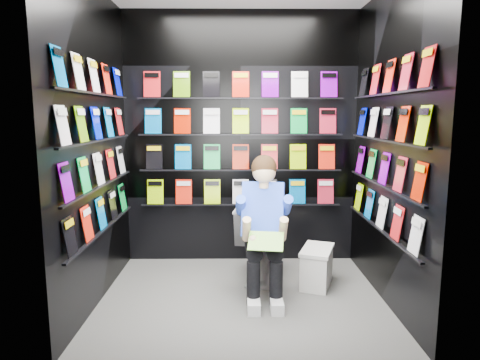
{
  "coord_description": "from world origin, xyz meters",
  "views": [
    {
      "loc": [
        -0.05,
        -3.47,
        1.57
      ],
      "look_at": [
        -0.02,
        0.15,
        1.0
      ],
      "focal_mm": 32.0,
      "sensor_mm": 36.0,
      "label": 1
    }
  ],
  "objects": [
    {
      "name": "floor",
      "position": [
        0.0,
        0.0,
        0.0
      ],
      "size": [
        2.4,
        2.4,
        0.0
      ],
      "primitive_type": "plane",
      "color": "#5B5B58",
      "rests_on": "ground"
    },
    {
      "name": "wall_back",
      "position": [
        0.0,
        1.0,
        1.3
      ],
      "size": [
        2.4,
        0.04,
        2.6
      ],
      "primitive_type": "cube",
      "color": "black",
      "rests_on": "floor"
    },
    {
      "name": "wall_front",
      "position": [
        0.0,
        -1.0,
        1.3
      ],
      "size": [
        2.4,
        0.04,
        2.6
      ],
      "primitive_type": "cube",
      "color": "black",
      "rests_on": "floor"
    },
    {
      "name": "wall_left",
      "position": [
        -1.2,
        0.0,
        1.3
      ],
      "size": [
        0.04,
        2.0,
        2.6
      ],
      "primitive_type": "cube",
      "color": "black",
      "rests_on": "floor"
    },
    {
      "name": "wall_right",
      "position": [
        1.2,
        0.0,
        1.3
      ],
      "size": [
        0.04,
        2.0,
        2.6
      ],
      "primitive_type": "cube",
      "color": "black",
      "rests_on": "floor"
    },
    {
      "name": "comics_back",
      "position": [
        0.0,
        0.97,
        1.31
      ],
      "size": [
        2.1,
        0.06,
        1.37
      ],
      "primitive_type": null,
      "color": "red",
      "rests_on": "wall_back"
    },
    {
      "name": "comics_left",
      "position": [
        -1.17,
        0.0,
        1.31
      ],
      "size": [
        0.06,
        1.7,
        1.37
      ],
      "primitive_type": null,
      "color": "red",
      "rests_on": "wall_left"
    },
    {
      "name": "comics_right",
      "position": [
        1.17,
        0.0,
        1.31
      ],
      "size": [
        0.06,
        1.7,
        1.37
      ],
      "primitive_type": null,
      "color": "red",
      "rests_on": "wall_right"
    },
    {
      "name": "toilet",
      "position": [
        0.18,
        0.48,
        0.37
      ],
      "size": [
        0.53,
        0.81,
        0.73
      ],
      "primitive_type": "imported",
      "rotation": [
        0.0,
        0.0,
        2.98
      ],
      "color": "silver",
      "rests_on": "floor"
    },
    {
      "name": "longbox",
      "position": [
        0.69,
        0.27,
        0.16
      ],
      "size": [
        0.37,
        0.48,
        0.32
      ],
      "primitive_type": "cube",
      "rotation": [
        0.0,
        0.0,
        -0.35
      ],
      "color": "silver",
      "rests_on": "floor"
    },
    {
      "name": "longbox_lid",
      "position": [
        0.69,
        0.27,
        0.34
      ],
      "size": [
        0.39,
        0.51,
        0.03
      ],
      "primitive_type": "cube",
      "rotation": [
        0.0,
        0.0,
        -0.35
      ],
      "color": "silver",
      "rests_on": "longbox"
    },
    {
      "name": "reader",
      "position": [
        0.18,
        0.1,
        0.74
      ],
      "size": [
        0.58,
        0.77,
        1.29
      ],
      "primitive_type": null,
      "rotation": [
        0.0,
        0.0,
        -0.16
      ],
      "color": "blue",
      "rests_on": "toilet"
    },
    {
      "name": "held_comic",
      "position": [
        0.18,
        -0.25,
        0.58
      ],
      "size": [
        0.3,
        0.2,
        0.12
      ],
      "primitive_type": "cube",
      "rotation": [
        -0.96,
        0.0,
        -0.16
      ],
      "color": "green",
      "rests_on": "reader"
    }
  ]
}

